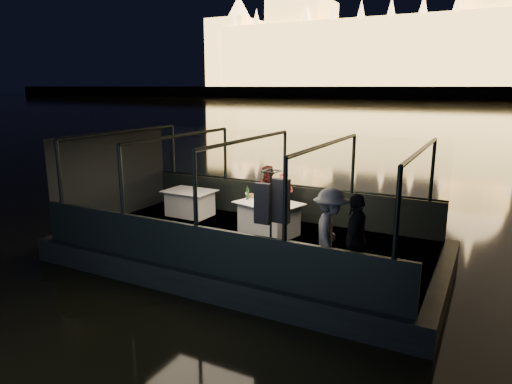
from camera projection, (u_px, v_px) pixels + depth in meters
The scene contains 30 objects.
river_water at pixel (467, 110), 79.54m from camera, with size 500.00×500.00×0.00m, color black.
boat_hull at pixel (248, 261), 10.51m from camera, with size 8.60×4.40×1.00m, color black.
boat_deck at pixel (248, 241), 10.40m from camera, with size 8.00×4.00×0.04m, color black.
gunwale_port at pixel (284, 202), 12.02m from camera, with size 8.00×0.08×0.90m, color black.
gunwale_starboard at pixel (197, 248), 8.57m from camera, with size 8.00×0.08×0.90m, color black.
cabin_glass_port at pixel (285, 159), 11.76m from camera, with size 8.00×0.02×1.40m, color #99B2B2, non-canonical shape.
cabin_glass_starboard at pixel (195, 189), 8.31m from camera, with size 8.00×0.02×1.40m, color #99B2B2, non-canonical shape.
cabin_roof_glass at pixel (247, 140), 9.88m from camera, with size 8.00×4.00×0.02m, color #99B2B2, non-canonical shape.
end_wall_fore at pixel (114, 175), 11.95m from camera, with size 0.02×4.00×2.30m, color black, non-canonical shape.
end_wall_aft at pixel (439, 214), 8.33m from camera, with size 0.02×4.00×2.30m, color black, non-canonical shape.
canopy_ribs at pixel (248, 191), 10.14m from camera, with size 8.00×4.00×2.30m, color black, non-canonical shape.
embankment at pixel (487, 94), 191.48m from camera, with size 400.00×140.00×6.00m, color #423D33.
parliament_building at pixel (494, 11), 154.97m from camera, with size 220.00×32.00×60.00m, color #F2D18C, non-canonical shape.
dining_table_central at pixel (269, 218), 10.77m from camera, with size 1.45×1.05×0.77m, color silver.
dining_table_aft at pixel (190, 202), 12.33m from camera, with size 1.31×0.95×0.70m, color silver.
chair_port_left at pixel (262, 206), 11.59m from camera, with size 0.42×0.42×0.89m, color black.
chair_port_right at pixel (277, 209), 11.37m from camera, with size 0.47×0.47×1.01m, color black.
coat_stand at pixel (271, 225), 8.50m from camera, with size 0.55×0.44×1.98m, color black, non-canonical shape.
person_woman_coral at pixel (284, 196), 11.44m from camera, with size 0.49×0.33×1.37m, color #DD5F50.
person_man_maroon at pixel (269, 193), 11.76m from camera, with size 0.70×0.54×1.45m, color #401412.
passenger_stripe at pixel (330, 235), 8.11m from camera, with size 1.11×0.62×1.71m, color white.
passenger_dark at pixel (356, 238), 7.94m from camera, with size 0.97×0.41×1.65m, color black.
wine_bottle at pixel (248, 193), 10.97m from camera, with size 0.07×0.07×0.33m, color #153C17.
bread_basket at pixel (252, 196), 11.19m from camera, with size 0.22×0.22×0.09m, color olive.
amber_candle at pixel (265, 200), 10.79m from camera, with size 0.06×0.06×0.08m, color #FFB13F.
plate_near at pixel (270, 203), 10.61m from camera, with size 0.24×0.24×0.02m, color white.
plate_far at pixel (256, 197), 11.17m from camera, with size 0.23×0.23×0.01m, color silver.
wine_glass_white at pixel (246, 196), 10.92m from camera, with size 0.06×0.06×0.19m, color silver, non-canonical shape.
wine_glass_red at pixel (276, 196), 10.90m from camera, with size 0.06×0.06×0.19m, color silver, non-canonical shape.
wine_glass_empty at pixel (264, 198), 10.74m from camera, with size 0.07×0.07×0.21m, color white, non-canonical shape.
Camera 1 is at (4.75, -8.67, 3.92)m, focal length 32.00 mm.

